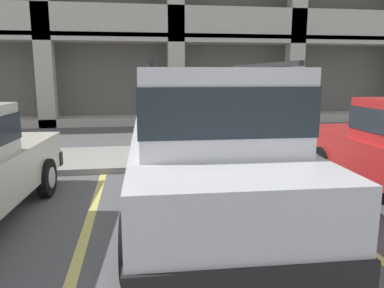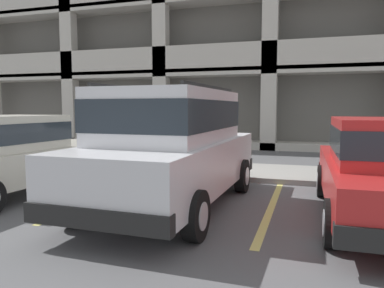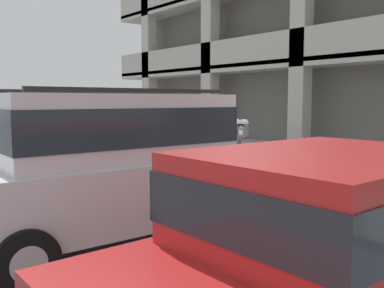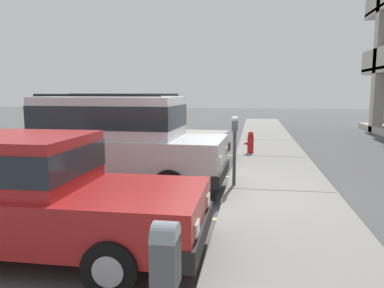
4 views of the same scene
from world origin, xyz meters
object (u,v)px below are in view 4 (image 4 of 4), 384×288
Objects in this scene: red_sedan at (149,134)px; fire_hydrant at (250,142)px; silver_suv at (112,139)px; parking_meter_near at (235,134)px; dark_hatchback at (22,191)px.

red_sedan is 6.57× the size of fire_hydrant.
parking_meter_near is at bearing 97.04° from silver_suv.
dark_hatchback is (3.30, 0.07, -0.27)m from silver_suv.
red_sedan is at bearing -176.04° from silver_suv.
parking_meter_near is at bearing 46.65° from red_sedan.
silver_suv is 1.05× the size of red_sedan.
red_sedan is 3.29m from fire_hydrant.
parking_meter_near is (-3.55, 2.51, 0.38)m from dark_hatchback.
red_sedan is at bearing -178.84° from dark_hatchback.
fire_hydrant is at bearing 149.05° from silver_suv.
dark_hatchback is at bearing -35.27° from parking_meter_near.
parking_meter_near is 4.33m from fire_hydrant.
silver_suv is 3.31m from dark_hatchback.
red_sedan reaches higher than fire_hydrant.
silver_suv is 1.07× the size of dark_hatchback.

